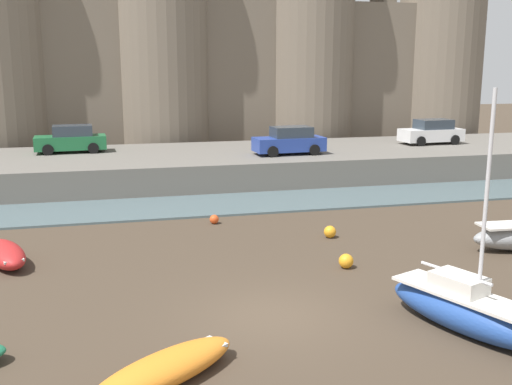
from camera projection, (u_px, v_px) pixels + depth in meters
name	position (u px, v px, depth m)	size (l,w,h in m)	color
ground_plane	(272.00, 316.00, 16.33)	(160.00, 160.00, 0.00)	#423528
water_channel	(199.00, 206.00, 28.98)	(80.00, 4.50, 0.10)	slate
quay_road	(181.00, 166.00, 35.71)	(56.50, 10.00, 1.60)	#666059
castle	(163.00, 53.00, 43.09)	(52.00, 7.50, 19.36)	#706354
sailboat_near_channel_right	(468.00, 310.00, 15.22)	(2.99, 4.89, 6.19)	#234793
rowboat_midflat_centre	(5.00, 254.00, 20.39)	(2.20, 3.23, 0.79)	red
rowboat_foreground_right	(165.00, 368.00, 12.82)	(3.76, 3.02, 0.63)	orange
mooring_buoy_near_shore	(330.00, 232.00, 23.70)	(0.49, 0.49, 0.49)	orange
mooring_buoy_off_centre	(214.00, 219.00, 25.80)	(0.40, 0.40, 0.40)	#E04C1E
mooring_buoy_mid_mud	(346.00, 261.00, 20.13)	(0.50, 0.50, 0.50)	orange
car_quay_centre_west	(432.00, 132.00, 39.63)	(4.18, 2.04, 1.62)	silver
car_quay_centre_east	(71.00, 139.00, 35.70)	(4.18, 2.04, 1.62)	#1E6638
car_quay_east	(290.00, 141.00, 34.97)	(4.18, 2.04, 1.62)	#263F99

